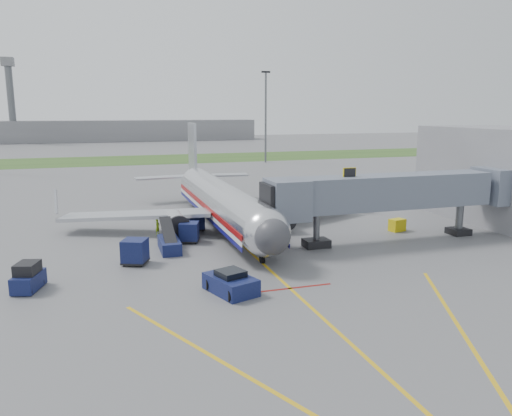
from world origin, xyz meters
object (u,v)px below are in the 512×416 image
object	(u,v)px
airliner	(222,201)
belt_loader	(169,244)
baggage_tug	(28,278)
ramp_worker	(158,227)
pushback_tug	(231,283)

from	to	relation	value
airliner	belt_loader	world-z (taller)	airliner
belt_loader	baggage_tug	bearing A→B (deg)	-146.83
baggage_tug	airliner	bearing A→B (deg)	40.30
ramp_worker	belt_loader	bearing A→B (deg)	-135.69
pushback_tug	baggage_tug	bearing A→B (deg)	160.34
airliner	ramp_worker	world-z (taller)	airliner
airliner	ramp_worker	xyz separation A→B (m)	(-6.72, -1.41, -1.90)
baggage_tug	ramp_worker	distance (m)	16.24
airliner	ramp_worker	size ratio (longest dim) A/B	23.91
airliner	ramp_worker	distance (m)	7.13
pushback_tug	belt_loader	world-z (taller)	belt_loader
baggage_tug	pushback_tug	bearing A→B (deg)	-19.66
belt_loader	airliner	bearing A→B (deg)	49.19
pushback_tug	belt_loader	xyz separation A→B (m)	(-2.45, 11.27, -0.04)
pushback_tug	ramp_worker	world-z (taller)	pushback_tug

